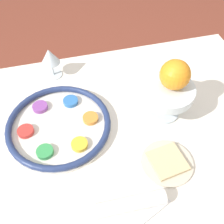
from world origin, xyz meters
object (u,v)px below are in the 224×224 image
(wine_glass, at_px, (50,58))
(orange_fruit, at_px, (175,75))
(bread_plate, at_px, (167,162))
(seder_plate, at_px, (59,125))
(napkin_roll, at_px, (131,203))
(fruit_stand, at_px, (166,94))

(wine_glass, relative_size, orange_fruit, 1.30)
(orange_fruit, bearing_deg, bread_plate, -111.17)
(seder_plate, height_order, orange_fruit, orange_fruit)
(bread_plate, xyz_separation_m, napkin_roll, (-0.14, -0.09, 0.01))
(fruit_stand, distance_m, napkin_roll, 0.35)
(orange_fruit, bearing_deg, wine_glass, 142.26)
(seder_plate, xyz_separation_m, wine_glass, (0.01, 0.25, 0.07))
(wine_glass, height_order, fruit_stand, same)
(orange_fruit, height_order, napkin_roll, orange_fruit)
(seder_plate, height_order, bread_plate, seder_plate)
(wine_glass, xyz_separation_m, bread_plate, (0.28, -0.46, -0.08))
(seder_plate, relative_size, wine_glass, 2.80)
(seder_plate, distance_m, wine_glass, 0.26)
(wine_glass, bearing_deg, napkin_roll, -75.87)
(seder_plate, xyz_separation_m, bread_plate, (0.29, -0.21, -0.01))
(orange_fruit, bearing_deg, fruit_stand, -170.64)
(orange_fruit, distance_m, bread_plate, 0.26)
(fruit_stand, relative_size, bread_plate, 1.13)
(seder_plate, height_order, fruit_stand, fruit_stand)
(wine_glass, distance_m, napkin_roll, 0.58)
(orange_fruit, bearing_deg, napkin_roll, -126.87)
(wine_glass, distance_m, fruit_stand, 0.43)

